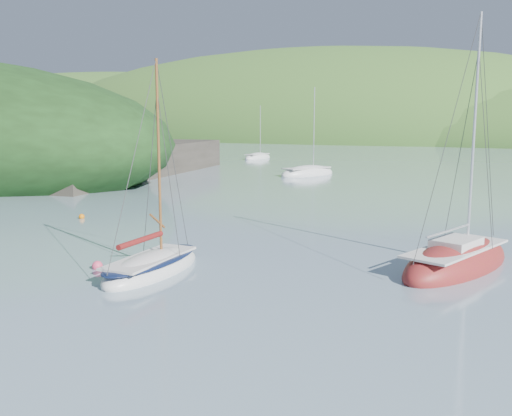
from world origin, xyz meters
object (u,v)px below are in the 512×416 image
at_px(sloop_red, 457,264).
at_px(daysailer_white, 152,267).
at_px(distant_sloop_a, 307,174).
at_px(distant_sloop_c, 258,158).

bearing_deg(sloop_red, daysailer_white, -133.01).
bearing_deg(distant_sloop_a, daysailer_white, -52.21).
bearing_deg(sloop_red, distant_sloop_c, 141.74).
bearing_deg(distant_sloop_c, sloop_red, -49.29).
height_order(sloop_red, distant_sloop_a, sloop_red).
xyz_separation_m(sloop_red, distant_sloop_a, (-21.54, 34.64, -0.04)).
bearing_deg(daysailer_white, sloop_red, 26.12).
height_order(daysailer_white, sloop_red, sloop_red).
xyz_separation_m(daysailer_white, distant_sloop_c, (-27.13, 62.09, -0.06)).
bearing_deg(daysailer_white, distant_sloop_c, 109.45).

